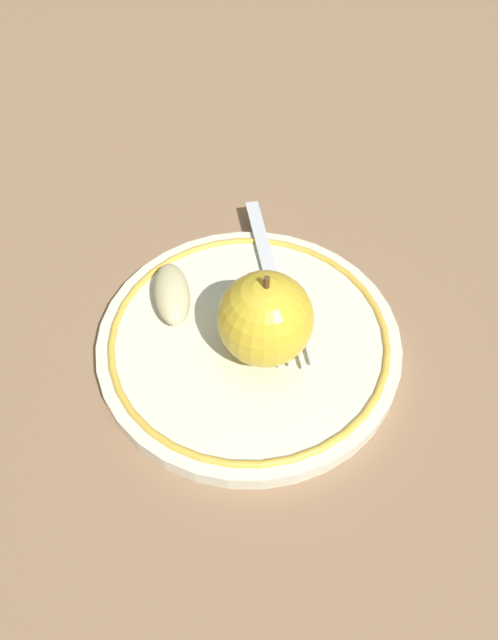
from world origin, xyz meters
name	(u,v)px	position (x,y,z in m)	size (l,w,h in m)	color
ground_plane	(264,360)	(0.00, 0.00, 0.00)	(2.00, 2.00, 0.00)	#936F50
plate	(249,342)	(-0.02, -0.01, 0.01)	(0.24, 0.24, 0.02)	silver
apple_red_whole	(271,321)	(0.00, 0.00, 0.05)	(0.07, 0.07, 0.08)	gold
apple_slice_front	(172,293)	(-0.08, -0.05, 0.03)	(0.07, 0.03, 0.02)	beige
fork	(270,270)	(-0.07, 0.04, 0.02)	(0.19, 0.07, 0.00)	silver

